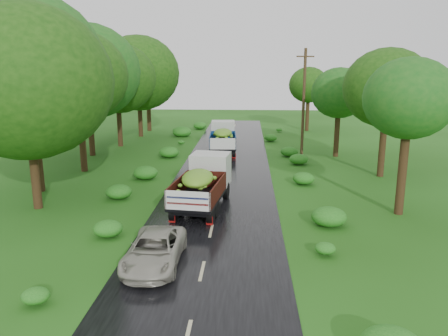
# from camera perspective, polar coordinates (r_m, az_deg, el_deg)

# --- Properties ---
(ground) EXTENTS (120.00, 120.00, 0.00)m
(ground) POSITION_cam_1_polar(r_m,az_deg,el_deg) (16.59, -2.88, -13.32)
(ground) COLOR #1D4C10
(ground) RESTS_ON ground
(road) EXTENTS (6.50, 80.00, 0.02)m
(road) POSITION_cam_1_polar(r_m,az_deg,el_deg) (21.15, -1.47, -7.24)
(road) COLOR black
(road) RESTS_ON ground
(road_lines) EXTENTS (0.12, 69.60, 0.00)m
(road_lines) POSITION_cam_1_polar(r_m,az_deg,el_deg) (22.09, -1.26, -6.30)
(road_lines) COLOR #BFB78C
(road_lines) RESTS_ON road
(truck_near) EXTENTS (2.89, 6.29, 2.55)m
(truck_near) POSITION_cam_1_polar(r_m,az_deg,el_deg) (23.20, -2.69, -1.67)
(truck_near) COLOR black
(truck_near) RESTS_ON ground
(truck_far) EXTENTS (2.41, 6.10, 2.52)m
(truck_far) POSITION_cam_1_polar(r_m,az_deg,el_deg) (37.89, -0.14, 4.18)
(truck_far) COLOR black
(truck_far) RESTS_ON ground
(car) EXTENTS (1.98, 4.27, 1.19)m
(car) POSITION_cam_1_polar(r_m,az_deg,el_deg) (16.99, -9.05, -10.53)
(car) COLOR #A6A393
(car) RESTS_ON road
(utility_pole) EXTENTS (1.49, 0.60, 8.77)m
(utility_pole) POSITION_cam_1_polar(r_m,az_deg,el_deg) (36.86, 10.36, 8.54)
(utility_pole) COLOR #382616
(utility_pole) RESTS_ON ground
(trees_left) EXTENTS (6.13, 32.00, 9.54)m
(trees_left) POSITION_cam_1_polar(r_m,az_deg,el_deg) (36.34, -16.34, 11.77)
(trees_left) COLOR black
(trees_left) RESTS_ON ground
(trees_right) EXTENTS (5.46, 32.05, 7.51)m
(trees_right) POSITION_cam_1_polar(r_m,az_deg,el_deg) (35.03, 16.41, 9.64)
(trees_right) COLOR black
(trees_right) RESTS_ON ground
(shrubs) EXTENTS (11.90, 44.00, 0.70)m
(shrubs) POSITION_cam_1_polar(r_m,az_deg,el_deg) (29.65, -0.09, -0.52)
(shrubs) COLOR #176217
(shrubs) RESTS_ON ground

